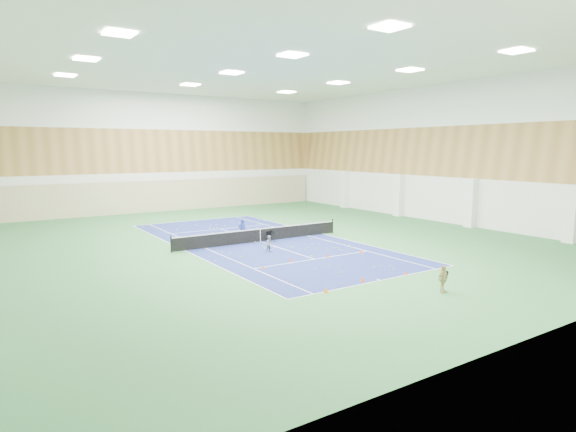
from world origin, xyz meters
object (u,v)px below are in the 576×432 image
(tennis_net, at_px, (260,234))
(ball_cart, at_px, (270,237))
(child_apron, at_px, (443,279))
(child_court, at_px, (270,244))
(coach, at_px, (242,230))

(tennis_net, height_order, ball_cart, tennis_net)
(child_apron, bearing_deg, ball_cart, 84.67)
(child_court, height_order, child_apron, child_apron)
(coach, bearing_deg, child_apron, 102.67)
(child_court, xyz_separation_m, child_apron, (2.16, -11.55, 0.10))
(child_apron, bearing_deg, tennis_net, 86.34)
(ball_cart, bearing_deg, child_apron, -110.63)
(coach, distance_m, ball_cart, 2.07)
(child_apron, height_order, ball_cart, child_apron)
(ball_cart, bearing_deg, tennis_net, 104.57)
(tennis_net, relative_size, coach, 8.03)
(tennis_net, bearing_deg, coach, 137.89)
(coach, distance_m, child_court, 4.17)
(coach, bearing_deg, ball_cart, 139.68)
(child_court, height_order, ball_cart, child_court)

